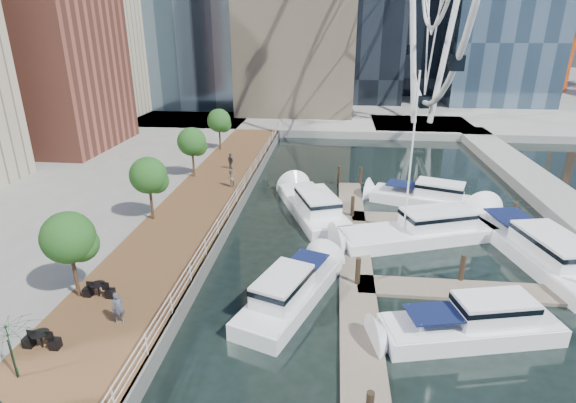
% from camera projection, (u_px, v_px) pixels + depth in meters
% --- Properties ---
extents(ground, '(520.00, 520.00, 0.00)m').
position_uv_depth(ground, '(292.00, 384.00, 18.68)').
color(ground, black).
rests_on(ground, ground).
extents(boardwalk, '(6.00, 60.00, 1.00)m').
position_uv_depth(boardwalk, '(190.00, 221.00, 33.28)').
color(boardwalk, brown).
rests_on(boardwalk, ground).
extents(seawall, '(0.25, 60.00, 1.00)m').
position_uv_depth(seawall, '(230.00, 223.00, 33.00)').
color(seawall, '#595954').
rests_on(seawall, ground).
extents(land_far, '(200.00, 114.00, 1.00)m').
position_uv_depth(land_far, '(330.00, 85.00, 113.14)').
color(land_far, gray).
rests_on(land_far, ground).
extents(breakwater, '(4.00, 60.00, 1.00)m').
position_uv_depth(breakwater, '(570.00, 211.00, 35.13)').
color(breakwater, gray).
rests_on(breakwater, ground).
extents(pier, '(14.00, 12.00, 1.00)m').
position_uv_depth(pier, '(421.00, 126.00, 65.40)').
color(pier, gray).
rests_on(pier, ground).
extents(railing, '(0.10, 60.00, 1.05)m').
position_uv_depth(railing, '(228.00, 210.00, 32.64)').
color(railing, white).
rests_on(railing, boardwalk).
extents(floating_docks, '(16.00, 34.00, 2.60)m').
position_uv_depth(floating_docks, '(439.00, 266.00, 27.00)').
color(floating_docks, '#6D6051').
rests_on(floating_docks, ground).
extents(street_trees, '(2.60, 42.60, 4.60)m').
position_uv_depth(street_trees, '(148.00, 175.00, 31.22)').
color(street_trees, '#3F2B1C').
rests_on(street_trees, ground).
extents(cafe_tables, '(2.50, 13.70, 0.74)m').
position_uv_depth(cafe_tables, '(19.00, 374.00, 17.33)').
color(cafe_tables, black).
rests_on(cafe_tables, ground).
extents(yacht_foreground, '(9.61, 4.50, 2.15)m').
position_uv_depth(yacht_foreground, '(469.00, 338.00, 21.51)').
color(yacht_foreground, white).
rests_on(yacht_foreground, ground).
extents(pedestrian_near, '(0.69, 0.63, 1.58)m').
position_uv_depth(pedestrian_near, '(118.00, 308.00, 20.70)').
color(pedestrian_near, '#43495A').
rests_on(pedestrian_near, boardwalk).
extents(pedestrian_mid, '(0.77, 0.88, 1.55)m').
position_uv_depth(pedestrian_mid, '(230.00, 178.00, 38.69)').
color(pedestrian_mid, '#876E5D').
rests_on(pedestrian_mid, boardwalk).
extents(pedestrian_far, '(0.92, 0.90, 1.55)m').
position_uv_depth(pedestrian_far, '(231.00, 161.00, 43.66)').
color(pedestrian_far, '#2F323A').
rests_on(pedestrian_far, boardwalk).
extents(moored_yachts, '(21.42, 34.69, 11.50)m').
position_uv_depth(moored_yachts, '(418.00, 250.00, 30.00)').
color(moored_yachts, white).
rests_on(moored_yachts, ground).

